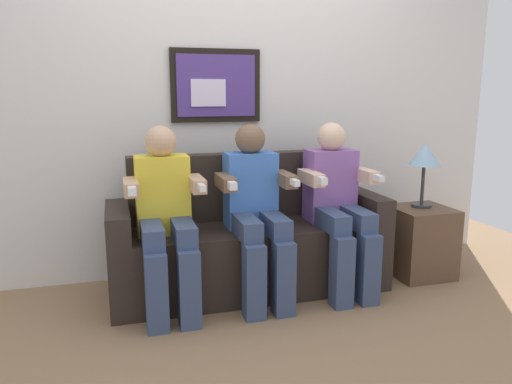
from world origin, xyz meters
The scene contains 8 objects.
ground_plane centered at (0.00, 0.00, 0.00)m, with size 5.47×5.47×0.00m, color #8C6B4C.
back_wall_assembly centered at (0.00, 0.76, 1.30)m, with size 4.21×0.10×2.60m.
couch centered at (0.00, 0.33, 0.31)m, with size 1.81×0.58×0.90m.
person_on_left centered at (-0.56, 0.16, 0.61)m, with size 0.46×0.56×1.11m.
person_in_middle centered at (0.00, 0.16, 0.61)m, with size 0.46×0.56×1.11m.
person_on_right centered at (0.56, 0.16, 0.61)m, with size 0.46×0.56×1.11m.
side_table_right centered at (1.25, 0.22, 0.25)m, with size 0.40×0.40×0.50m.
table_lamp centered at (1.26, 0.25, 0.86)m, with size 0.22×0.22×0.46m.
Camera 1 is at (-0.83, -2.70, 1.30)m, focal length 34.39 mm.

